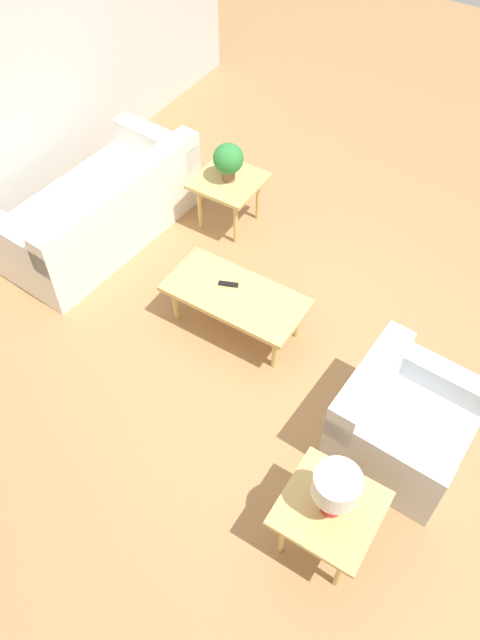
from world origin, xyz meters
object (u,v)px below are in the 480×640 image
object	(u,v)px
armchair	(400,423)
side_table_lamp	(329,512)
table_lamp	(336,489)
sofa	(101,211)
side_table_plant	(229,185)
potted_plant	(228,160)
coffee_table	(235,297)

from	to	relation	value
armchair	side_table_lamp	distance (m)	0.93
side_table_lamp	table_lamp	xyz separation A→B (m)	(0.00, 0.00, 0.33)
side_table_lamp	sofa	bearing A→B (deg)	-26.11
side_table_plant	side_table_lamp	world-z (taller)	same
sofa	armchair	bearing A→B (deg)	83.15
side_table_lamp	side_table_plant	bearing A→B (deg)	-46.18
armchair	potted_plant	distance (m)	2.75
sofa	armchair	size ratio (longest dim) A/B	2.14
side_table_plant	table_lamp	distance (m)	3.21
table_lamp	side_table_plant	bearing A→B (deg)	-46.18
sofa	coffee_table	xyz separation A→B (m)	(-1.66, 0.30, 0.06)
armchair	table_lamp	distance (m)	1.03
side_table_plant	table_lamp	bearing A→B (deg)	133.82
sofa	coffee_table	distance (m)	1.69
side_table_lamp	potted_plant	world-z (taller)	potted_plant
armchair	coffee_table	bearing A→B (deg)	81.30
sofa	table_lamp	distance (m)	3.51
potted_plant	table_lamp	xyz separation A→B (m)	(-2.21, 2.31, 0.05)
coffee_table	side_table_plant	xyz separation A→B (m)	(0.76, -1.07, 0.09)
sofa	potted_plant	distance (m)	1.27
side_table_lamp	table_lamp	distance (m)	0.33
potted_plant	coffee_table	bearing A→B (deg)	125.16
side_table_plant	potted_plant	distance (m)	0.28
armchair	side_table_lamp	world-z (taller)	armchair
side_table_lamp	armchair	bearing A→B (deg)	-96.79
side_table_plant	side_table_lamp	xyz separation A→B (m)	(-2.21, 2.31, 0.00)
coffee_table	table_lamp	distance (m)	1.96
sofa	potted_plant	size ratio (longest dim) A/B	5.44
armchair	side_table_plant	size ratio (longest dim) A/B	1.58
armchair	side_table_lamp	bearing A→B (deg)	176.36
coffee_table	sofa	bearing A→B (deg)	-10.10
armchair	table_lamp	world-z (taller)	table_lamp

